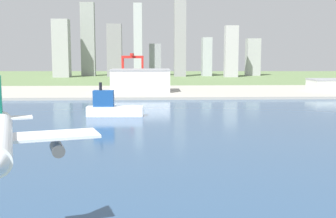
# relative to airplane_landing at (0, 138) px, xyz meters

# --- Properties ---
(ground_plane) EXTENTS (2400.00, 2400.00, 0.00)m
(ground_plane) POSITION_rel_airplane_landing_xyz_m (17.71, 181.58, -26.53)
(ground_plane) COLOR #60794A
(water_bay) EXTENTS (840.00, 360.00, 0.15)m
(water_bay) POSITION_rel_airplane_landing_xyz_m (17.71, 121.58, -26.45)
(water_bay) COLOR #2D4C70
(water_bay) RESTS_ON ground
(industrial_pier) EXTENTS (840.00, 140.00, 2.50)m
(industrial_pier) POSITION_rel_airplane_landing_xyz_m (17.71, 371.58, -25.28)
(industrial_pier) COLOR #A4A094
(industrial_pier) RESTS_ON ground
(airplane_landing) EXTENTS (32.88, 39.63, 12.93)m
(airplane_landing) POSITION_rel_airplane_landing_xyz_m (0.00, 0.00, 0.00)
(airplane_landing) COLOR white
(ferry_boat) EXTENTS (36.18, 8.72, 21.80)m
(ferry_boat) POSITION_rel_airplane_landing_xyz_m (-1.21, 205.45, -20.35)
(ferry_boat) COLOR white
(ferry_boat) RESTS_ON water_bay
(port_crane_red) EXTENTS (24.43, 43.21, 38.17)m
(port_crane_red) POSITION_rel_airplane_landing_xyz_m (4.33, 412.12, 3.58)
(port_crane_red) COLOR red
(port_crane_red) RESTS_ON industrial_pier
(warehouse_main) EXTENTS (58.71, 41.06, 22.28)m
(warehouse_main) POSITION_rel_airplane_landing_xyz_m (14.27, 361.99, -12.86)
(warehouse_main) COLOR white
(warehouse_main) RESTS_ON industrial_pier
(warehouse_annex) EXTENTS (34.30, 32.32, 12.27)m
(warehouse_annex) POSITION_rel_airplane_landing_xyz_m (204.34, 359.92, -17.87)
(warehouse_annex) COLOR silver
(warehouse_annex) RESTS_ON industrial_pier
(distant_skyline) EXTENTS (369.65, 71.37, 138.29)m
(distant_skyline) POSITION_rel_airplane_landing_xyz_m (21.56, 702.08, 24.63)
(distant_skyline) COLOR #A0A1A2
(distant_skyline) RESTS_ON ground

